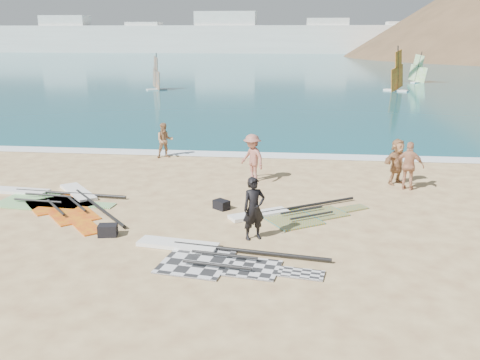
# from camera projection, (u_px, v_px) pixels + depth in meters

# --- Properties ---
(ground) EXTENTS (300.00, 300.00, 0.00)m
(ground) POSITION_uv_depth(u_px,v_px,m) (196.00, 249.00, 15.53)
(ground) COLOR #E0C383
(ground) RESTS_ON ground
(sea) EXTENTS (300.00, 240.00, 0.06)m
(sea) POSITION_uv_depth(u_px,v_px,m) (291.00, 56.00, 141.93)
(sea) COLOR #0D5661
(sea) RESTS_ON ground
(surf_line) EXTENTS (300.00, 1.20, 0.04)m
(surf_line) POSITION_uv_depth(u_px,v_px,m) (242.00, 155.00, 27.31)
(surf_line) COLOR white
(surf_line) RESTS_ON ground
(far_town) EXTENTS (160.00, 8.00, 12.00)m
(far_town) POSITION_uv_depth(u_px,v_px,m) (240.00, 38.00, 159.68)
(far_town) COLOR white
(far_town) RESTS_ON ground
(rig_grey) EXTENTS (5.67, 2.65, 0.20)m
(rig_grey) POSITION_uv_depth(u_px,v_px,m) (209.00, 256.00, 14.93)
(rig_grey) COLOR #272729
(rig_grey) RESTS_ON ground
(rig_green) EXTENTS (5.68, 2.48, 0.20)m
(rig_green) POSITION_uv_depth(u_px,v_px,m) (39.00, 197.00, 20.28)
(rig_green) COLOR green
(rig_green) RESTS_ON ground
(rig_orange) EXTENTS (4.89, 3.61, 0.20)m
(rig_orange) POSITION_uv_depth(u_px,v_px,m) (290.00, 214.00, 18.31)
(rig_orange) COLOR orange
(rig_orange) RESTS_ON ground
(rig_red) EXTENTS (4.62, 5.52, 0.20)m
(rig_red) POSITION_uv_depth(u_px,v_px,m) (75.00, 203.00, 19.55)
(rig_red) COLOR red
(rig_red) RESTS_ON ground
(gear_bag_near) EXTENTS (0.63, 0.51, 0.36)m
(gear_bag_near) POSITION_uv_depth(u_px,v_px,m) (108.00, 230.00, 16.47)
(gear_bag_near) COLOR black
(gear_bag_near) RESTS_ON ground
(gear_bag_far) EXTENTS (0.66, 0.64, 0.33)m
(gear_bag_far) POSITION_uv_depth(u_px,v_px,m) (221.00, 205.00, 18.97)
(gear_bag_far) COLOR black
(gear_bag_far) RESTS_ON ground
(person_wetsuit) EXTENTS (0.84, 0.74, 1.94)m
(person_wetsuit) POSITION_uv_depth(u_px,v_px,m) (254.00, 209.00, 16.03)
(person_wetsuit) COLOR black
(person_wetsuit) RESTS_ON ground
(beachgoer_left) EXTENTS (1.04, 0.93, 1.75)m
(beachgoer_left) POSITION_uv_depth(u_px,v_px,m) (165.00, 140.00, 26.60)
(beachgoer_left) COLOR #A1754F
(beachgoer_left) RESTS_ON ground
(beachgoer_mid) EXTENTS (1.44, 1.44, 2.00)m
(beachgoer_mid) POSITION_uv_depth(u_px,v_px,m) (252.00, 158.00, 22.35)
(beachgoer_mid) COLOR #A16154
(beachgoer_mid) RESTS_ON ground
(beachgoer_back) EXTENTS (1.23, 0.83, 1.94)m
(beachgoer_back) POSITION_uv_depth(u_px,v_px,m) (409.00, 166.00, 21.14)
(beachgoer_back) COLOR tan
(beachgoer_back) RESTS_ON ground
(beachgoer_right) EXTENTS (1.73, 1.52, 1.89)m
(beachgoer_right) POSITION_uv_depth(u_px,v_px,m) (397.00, 161.00, 21.97)
(beachgoer_right) COLOR #AA784D
(beachgoer_right) RESTS_ON ground
(windsurfer_left) EXTENTS (2.21, 2.33, 4.01)m
(windsurfer_left) POSITION_uv_depth(u_px,v_px,m) (156.00, 79.00, 57.66)
(windsurfer_left) COLOR white
(windsurfer_left) RESTS_ON ground
(windsurfer_centre) EXTENTS (2.62, 2.74, 4.79)m
(windsurfer_centre) POSITION_uv_depth(u_px,v_px,m) (397.00, 78.00, 56.58)
(windsurfer_centre) COLOR white
(windsurfer_centre) RESTS_ON ground
(windsurfer_right) EXTENTS (1.98, 1.99, 3.84)m
(windsurfer_right) POSITION_uv_depth(u_px,v_px,m) (418.00, 73.00, 66.13)
(windsurfer_right) COLOR white
(windsurfer_right) RESTS_ON ground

